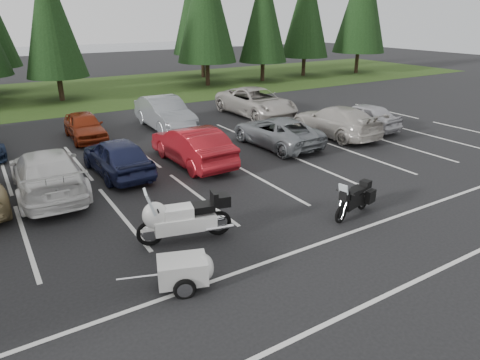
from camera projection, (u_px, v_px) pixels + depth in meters
name	position (u px, v px, depth m)	size (l,w,h in m)	color
ground	(201.00, 212.00, 13.42)	(120.00, 120.00, 0.00)	black
grass_strip	(56.00, 95.00, 32.37)	(80.00, 16.00, 0.01)	#233B12
lake_water	(44.00, 58.00, 58.83)	(70.00, 50.00, 0.02)	slate
stall_markings	(175.00, 191.00, 15.00)	(32.00, 16.00, 0.01)	silver
conifer_5	(50.00, 16.00, 28.43)	(4.14, 4.14, 9.63)	#332316
conifer_6	(206.00, 1.00, 34.34)	(4.93, 4.93, 11.48)	#332316
conifer_7	(264.00, 13.00, 37.15)	(4.27, 4.27, 9.94)	#332316
conifer_8	(307.00, 9.00, 40.36)	(4.53, 4.53, 10.56)	#332316
car_near_3	(47.00, 172.00, 14.50)	(2.16, 5.32, 1.54)	silver
car_near_4	(117.00, 156.00, 16.29)	(1.72, 4.27, 1.46)	#1A1F42
car_near_5	(192.00, 145.00, 17.41)	(1.65, 4.72, 1.56)	maroon
car_near_6	(276.00, 132.00, 19.86)	(2.24, 4.86, 1.35)	slate
car_near_7	(335.00, 121.00, 21.47)	(2.10, 5.16, 1.50)	#B6B0A7
car_near_8	(363.00, 116.00, 22.72)	(1.66, 4.13, 1.41)	#B9B8BD
car_far_2	(85.00, 126.00, 20.88)	(1.56, 3.88, 1.32)	maroon
car_far_3	(165.00, 113.00, 22.76)	(1.77, 5.06, 1.67)	slate
car_far_4	(256.00, 102.00, 25.73)	(2.69, 5.83, 1.62)	#B2ABA3
touring_motorcycle	(184.00, 214.00, 11.45)	(2.89, 0.89, 1.60)	white
cargo_trailer	(183.00, 273.00, 9.61)	(1.59, 0.90, 0.74)	silver
adventure_motorcycle	(353.00, 197.00, 12.92)	(2.05, 0.71, 1.25)	black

